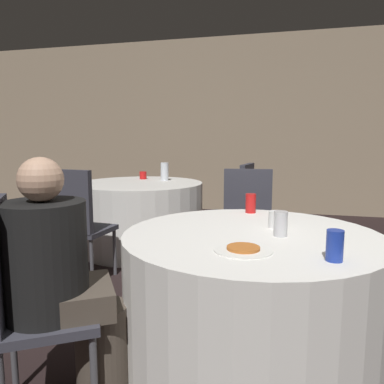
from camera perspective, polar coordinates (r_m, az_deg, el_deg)
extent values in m
cube|color=gray|center=(6.16, 15.19, 9.82)|extent=(16.00, 0.06, 2.80)
cylinder|color=white|center=(2.02, 8.90, -16.19)|extent=(1.29, 1.29, 0.72)
cylinder|color=white|center=(4.12, -7.80, -3.55)|extent=(1.34, 1.34, 0.72)
cube|color=#383842|center=(2.91, 8.42, -7.09)|extent=(0.45, 0.45, 0.04)
cube|color=#383842|center=(3.03, 8.46, -1.25)|extent=(0.38, 0.10, 0.50)
cylinder|color=#4C4C51|center=(2.83, 11.92, -12.44)|extent=(0.03, 0.03, 0.41)
cylinder|color=#4C4C51|center=(2.82, 4.85, -12.35)|extent=(0.03, 0.03, 0.41)
cylinder|color=#4C4C51|center=(3.15, 11.42, -10.27)|extent=(0.03, 0.03, 0.41)
cylinder|color=#4C4C51|center=(3.14, 5.12, -10.18)|extent=(0.03, 0.03, 0.41)
cube|color=#383842|center=(1.80, -21.02, -17.43)|extent=(0.55, 0.55, 0.04)
cylinder|color=#4C4C51|center=(2.05, -15.40, -20.88)|extent=(0.03, 0.03, 0.41)
cylinder|color=#4C4C51|center=(1.76, -14.67, -26.17)|extent=(0.03, 0.03, 0.41)
cylinder|color=#4C4C51|center=(2.07, -25.53, -21.16)|extent=(0.03, 0.03, 0.41)
cube|color=#383842|center=(3.72, 5.57, -3.68)|extent=(0.45, 0.45, 0.04)
cube|color=#383842|center=(3.63, 8.35, 0.30)|extent=(0.10, 0.38, 0.50)
cylinder|color=#4C4C51|center=(3.67, 2.19, -7.44)|extent=(0.03, 0.03, 0.41)
cylinder|color=#4C4C51|center=(3.98, 3.86, -6.21)|extent=(0.03, 0.03, 0.41)
cylinder|color=#4C4C51|center=(3.57, 7.38, -7.93)|extent=(0.03, 0.03, 0.41)
cylinder|color=#4C4C51|center=(3.89, 8.65, -6.62)|extent=(0.03, 0.03, 0.41)
cube|color=#383842|center=(3.28, -15.92, -5.57)|extent=(0.44, 0.44, 0.04)
cube|color=#383842|center=(3.09, -18.06, -1.39)|extent=(0.38, 0.09, 0.50)
cylinder|color=#4C4C51|center=(3.57, -16.40, -8.22)|extent=(0.03, 0.03, 0.41)
cylinder|color=#4C4C51|center=(3.38, -11.70, -8.96)|extent=(0.03, 0.03, 0.41)
cylinder|color=#4C4C51|center=(3.31, -19.92, -9.65)|extent=(0.03, 0.03, 0.41)
cylinder|color=#4C4C51|center=(3.12, -15.03, -10.58)|extent=(0.03, 0.03, 0.41)
cylinder|color=#4C4238|center=(1.90, -13.46, -22.70)|extent=(0.24, 0.24, 0.45)
cube|color=#4C4238|center=(1.77, -17.45, -15.24)|extent=(0.45, 0.45, 0.12)
cylinder|color=black|center=(1.71, -21.47, -9.43)|extent=(0.35, 0.35, 0.48)
sphere|color=tan|center=(1.64, -22.08, 1.79)|extent=(0.18, 0.18, 0.18)
cylinder|color=white|center=(1.61, 7.82, -8.74)|extent=(0.25, 0.25, 0.01)
cylinder|color=#BC6628|center=(1.61, 7.82, -8.44)|extent=(0.14, 0.14, 0.01)
cylinder|color=#1E38A5|center=(1.55, 20.93, -7.63)|extent=(0.07, 0.07, 0.12)
cylinder|color=silver|center=(1.87, 13.36, -4.72)|extent=(0.07, 0.07, 0.12)
cylinder|color=red|center=(2.41, 8.93, -1.70)|extent=(0.07, 0.07, 0.12)
cylinder|color=white|center=(2.04, 12.74, -4.11)|extent=(0.08, 0.08, 0.09)
cylinder|color=silver|center=(4.22, -4.20, 3.12)|extent=(0.09, 0.09, 0.20)
cylinder|color=red|center=(4.40, -7.47, 2.54)|extent=(0.08, 0.08, 0.09)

